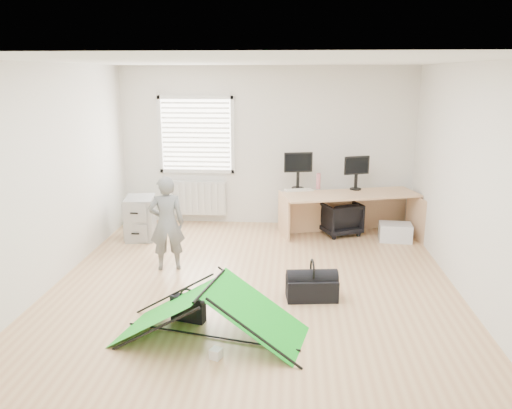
# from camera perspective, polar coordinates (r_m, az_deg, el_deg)

# --- Properties ---
(ground) EXTENTS (5.50, 5.50, 0.00)m
(ground) POSITION_cam_1_polar(r_m,az_deg,el_deg) (6.30, -0.27, -9.32)
(ground) COLOR tan
(ground) RESTS_ON ground
(back_wall) EXTENTS (5.00, 0.02, 2.70)m
(back_wall) POSITION_cam_1_polar(r_m,az_deg,el_deg) (8.58, 1.18, 6.59)
(back_wall) COLOR silver
(back_wall) RESTS_ON ground
(window) EXTENTS (1.20, 0.06, 1.20)m
(window) POSITION_cam_1_polar(r_m,az_deg,el_deg) (8.66, -6.86, 7.91)
(window) COLOR silver
(window) RESTS_ON back_wall
(radiator) EXTENTS (1.00, 0.12, 0.60)m
(radiator) POSITION_cam_1_polar(r_m,az_deg,el_deg) (8.82, -6.69, 0.77)
(radiator) COLOR silver
(radiator) RESTS_ON back_wall
(desk) EXTENTS (2.24, 1.22, 0.73)m
(desk) POSITION_cam_1_polar(r_m,az_deg,el_deg) (8.12, 10.65, -1.26)
(desk) COLOR tan
(desk) RESTS_ON ground
(filing_cabinet) EXTENTS (0.52, 0.64, 0.67)m
(filing_cabinet) POSITION_cam_1_polar(r_m,az_deg,el_deg) (8.17, -13.06, -1.49)
(filing_cabinet) COLOR #939598
(filing_cabinet) RESTS_ON ground
(monitor_left) EXTENTS (0.47, 0.19, 0.44)m
(monitor_left) POSITION_cam_1_polar(r_m,az_deg,el_deg) (8.21, 4.82, 3.33)
(monitor_left) COLOR black
(monitor_left) RESTS_ON desk
(monitor_right) EXTENTS (0.43, 0.23, 0.41)m
(monitor_right) POSITION_cam_1_polar(r_m,az_deg,el_deg) (8.28, 11.36, 3.06)
(monitor_right) COLOR black
(monitor_right) RESTS_ON desk
(keyboard) EXTENTS (0.48, 0.27, 0.02)m
(keyboard) POSITION_cam_1_polar(r_m,az_deg,el_deg) (8.11, 4.91, 1.66)
(keyboard) COLOR beige
(keyboard) RESTS_ON desk
(thermos) EXTENTS (0.08, 0.08, 0.26)m
(thermos) POSITION_cam_1_polar(r_m,az_deg,el_deg) (8.25, 7.14, 2.67)
(thermos) COLOR #CF747E
(thermos) RESTS_ON desk
(office_chair) EXTENTS (0.78, 0.79, 0.55)m
(office_chair) POSITION_cam_1_polar(r_m,az_deg,el_deg) (8.30, 9.52, -1.50)
(office_chair) COLOR black
(office_chair) RESTS_ON ground
(person) EXTENTS (0.53, 0.41, 1.28)m
(person) POSITION_cam_1_polar(r_m,az_deg,el_deg) (6.73, -10.16, -2.14)
(person) COLOR slate
(person) RESTS_ON ground
(kite) EXTENTS (1.97, 1.18, 0.57)m
(kite) POSITION_cam_1_polar(r_m,az_deg,el_deg) (5.07, -5.24, -12.13)
(kite) COLOR #11B31D
(kite) RESTS_ON ground
(storage_crate) EXTENTS (0.52, 0.38, 0.28)m
(storage_crate) POSITION_cam_1_polar(r_m,az_deg,el_deg) (8.19, 15.62, -3.06)
(storage_crate) COLOR silver
(storage_crate) RESTS_ON ground
(tote_bag) EXTENTS (0.31, 0.14, 0.36)m
(tote_bag) POSITION_cam_1_polar(r_m,az_deg,el_deg) (8.87, -12.46, -1.24)
(tote_bag) COLOR teal
(tote_bag) RESTS_ON ground
(laptop_bag) EXTENTS (0.39, 0.21, 0.28)m
(laptop_bag) POSITION_cam_1_polar(r_m,az_deg,el_deg) (5.48, -7.76, -11.70)
(laptop_bag) COLOR black
(laptop_bag) RESTS_ON ground
(white_box) EXTENTS (0.13, 0.13, 0.10)m
(white_box) POSITION_cam_1_polar(r_m,az_deg,el_deg) (4.85, -4.60, -16.62)
(white_box) COLOR silver
(white_box) RESTS_ON ground
(duffel_bag) EXTENTS (0.62, 0.37, 0.26)m
(duffel_bag) POSITION_cam_1_polar(r_m,az_deg,el_deg) (5.96, 6.39, -9.53)
(duffel_bag) COLOR black
(duffel_bag) RESTS_ON ground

